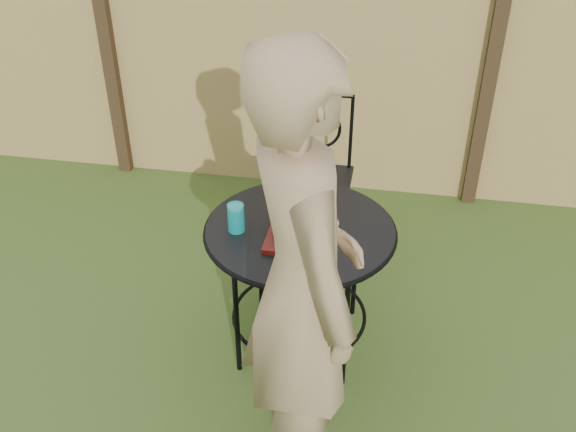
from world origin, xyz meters
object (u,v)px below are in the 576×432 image
object	(u,v)px
patio_chair	(315,170)
salad_plate	(296,238)
patio_table	(300,251)
diner	(303,286)

from	to	relation	value
patio_chair	salad_plate	bearing A→B (deg)	-86.55
patio_table	patio_chair	bearing A→B (deg)	93.96
patio_table	patio_chair	distance (m)	0.96
patio_table	salad_plate	distance (m)	0.18
patio_chair	salad_plate	world-z (taller)	patio_chair
diner	patio_table	bearing A→B (deg)	-16.43
patio_table	salad_plate	xyz separation A→B (m)	(-0.00, -0.10, 0.15)
patio_table	diner	size ratio (longest dim) A/B	0.49
patio_chair	patio_table	bearing A→B (deg)	-86.04
patio_table	salad_plate	world-z (taller)	salad_plate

